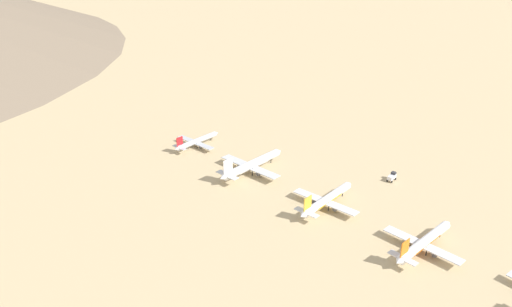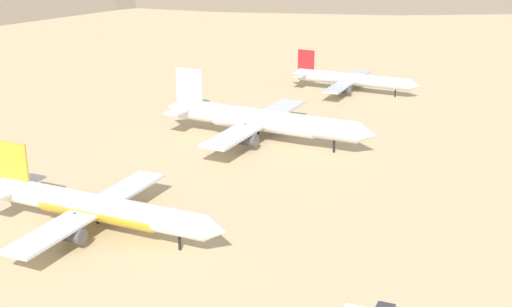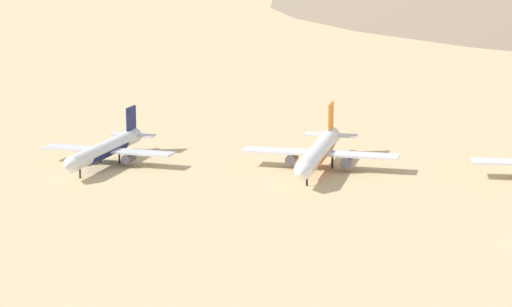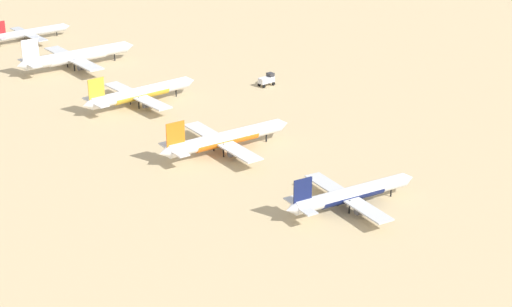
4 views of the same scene
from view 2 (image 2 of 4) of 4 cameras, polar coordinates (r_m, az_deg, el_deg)
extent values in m
plane|color=tan|center=(100.98, -10.19, -6.37)|extent=(1800.00, 1800.00, 0.00)
cylinder|color=white|center=(101.28, -12.02, -4.07)|extent=(32.53, 3.80, 3.43)
cone|color=white|center=(92.45, -3.10, -5.95)|extent=(2.93, 3.39, 3.36)
cube|color=gold|center=(108.61, -18.24, -0.76)|extent=(4.97, 0.37, 6.32)
cube|color=silver|center=(110.20, -18.26, -2.52)|extent=(3.01, 10.86, 0.32)
cube|color=silver|center=(102.28, -12.61, -4.24)|extent=(4.86, 30.73, 0.41)
cylinder|color=#4C4C54|center=(106.33, -10.51, -3.91)|extent=(3.81, 2.12, 2.08)
cylinder|color=#4C4C54|center=(98.51, -14.11, -6.08)|extent=(3.81, 2.12, 2.08)
cylinder|color=black|center=(95.72, -5.93, -6.49)|extent=(0.40, 0.40, 3.45)
cylinder|color=black|center=(105.06, -12.19, -4.44)|extent=(0.40, 0.40, 3.45)
cylinder|color=black|center=(101.70, -13.75, -5.37)|extent=(0.40, 0.40, 3.45)
cylinder|color=gold|center=(101.38, -12.01, -4.20)|extent=(17.91, 3.64, 3.44)
cylinder|color=silver|center=(136.69, 0.63, 2.63)|extent=(36.69, 5.36, 3.86)
cone|color=silver|center=(129.66, 8.58, 1.50)|extent=(3.40, 3.91, 3.78)
cone|color=silver|center=(146.00, -6.36, 3.58)|extent=(2.98, 3.59, 3.47)
cube|color=white|center=(142.98, -5.18, 5.16)|extent=(5.60, 0.58, 7.11)
cube|color=silver|center=(144.32, -5.34, 3.59)|extent=(3.75, 12.31, 0.37)
cube|color=silver|center=(137.52, 0.06, 2.44)|extent=(6.49, 34.71, 0.46)
cylinder|color=#4C4C54|center=(142.85, 1.44, 2.48)|extent=(4.36, 2.51, 2.34)
cylinder|color=#4C4C54|center=(132.38, -0.79, 1.14)|extent=(4.36, 2.51, 2.34)
cylinder|color=black|center=(132.20, 6.06, 0.89)|extent=(0.45, 0.45, 3.88)
cylinder|color=black|center=(140.69, 0.17, 2.12)|extent=(0.45, 0.45, 3.88)
cylinder|color=black|center=(136.18, -0.81, 1.54)|extent=(0.45, 0.45, 3.88)
cylinder|color=white|center=(136.77, 0.63, 2.51)|extent=(20.25, 4.69, 3.87)
cylinder|color=silver|center=(174.68, 7.49, 5.70)|extent=(26.99, 3.40, 2.84)
cone|color=silver|center=(170.94, 12.19, 5.14)|extent=(2.45, 2.84, 2.79)
cone|color=silver|center=(179.49, 3.06, 6.19)|extent=(2.15, 2.60, 2.56)
cube|color=red|center=(177.81, 3.89, 7.15)|extent=(4.12, 0.35, 5.24)
cube|color=#B6BBC5|center=(178.61, 3.73, 6.21)|extent=(2.58, 9.03, 0.27)
cube|color=#B6BBC5|center=(175.13, 7.14, 5.58)|extent=(4.26, 25.52, 0.34)
cylinder|color=#4C4C54|center=(179.35, 7.76, 5.54)|extent=(3.18, 1.79, 1.72)
cylinder|color=#4C4C54|center=(171.04, 6.83, 4.92)|extent=(3.18, 1.79, 1.72)
cylinder|color=black|center=(172.35, 10.71, 4.77)|extent=(0.33, 0.33, 2.86)
cylinder|color=black|center=(177.43, 7.09, 5.36)|extent=(0.33, 0.33, 2.86)
cylinder|color=black|center=(173.84, 6.68, 5.09)|extent=(0.33, 0.33, 2.86)
camera|label=1|loc=(228.27, -78.58, 22.09)|focal=35.35mm
camera|label=3|loc=(139.18, 95.95, -0.52)|focal=71.00mm
camera|label=4|loc=(218.56, -103.08, 5.90)|focal=57.83mm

